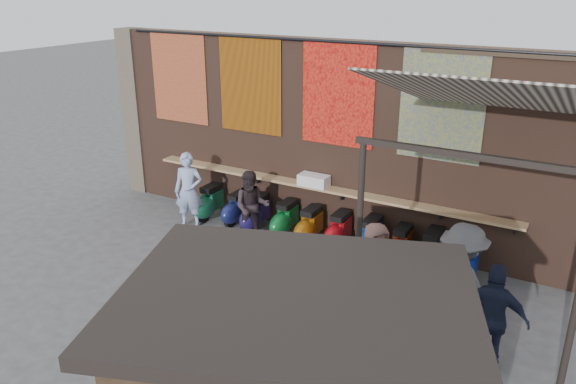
% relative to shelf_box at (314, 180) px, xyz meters
% --- Properties ---
extents(ground, '(70.00, 70.00, 0.00)m').
position_rel_shelf_box_xyz_m(ground, '(0.09, -2.30, -1.24)').
color(ground, '#474749').
rests_on(ground, ground).
extents(brick_wall, '(10.00, 0.40, 4.00)m').
position_rel_shelf_box_xyz_m(brick_wall, '(0.09, 0.40, 0.76)').
color(brick_wall, brown).
rests_on(brick_wall, ground).
extents(pier_left, '(0.50, 0.50, 4.00)m').
position_rel_shelf_box_xyz_m(pier_left, '(-5.11, 0.40, 0.76)').
color(pier_left, '#4C4238').
rests_on(pier_left, ground).
extents(eating_counter, '(8.00, 0.32, 0.05)m').
position_rel_shelf_box_xyz_m(eating_counter, '(0.09, 0.03, -0.14)').
color(eating_counter, '#9E7A51').
rests_on(eating_counter, brick_wall).
extents(shelf_box, '(0.61, 0.33, 0.23)m').
position_rel_shelf_box_xyz_m(shelf_box, '(0.00, 0.00, 0.00)').
color(shelf_box, white).
rests_on(shelf_box, eating_counter).
extents(tapestry_redgold, '(1.50, 0.02, 2.00)m').
position_rel_shelf_box_xyz_m(tapestry_redgold, '(-3.51, 0.18, 1.76)').
color(tapestry_redgold, maroon).
rests_on(tapestry_redgold, brick_wall).
extents(tapestry_sun, '(1.50, 0.02, 2.00)m').
position_rel_shelf_box_xyz_m(tapestry_sun, '(-1.61, 0.18, 1.76)').
color(tapestry_sun, '#CD660C').
rests_on(tapestry_sun, brick_wall).
extents(tapestry_orange, '(1.50, 0.02, 2.00)m').
position_rel_shelf_box_xyz_m(tapestry_orange, '(0.39, 0.18, 1.76)').
color(tapestry_orange, red).
rests_on(tapestry_orange, brick_wall).
extents(tapestry_multi, '(1.50, 0.02, 2.00)m').
position_rel_shelf_box_xyz_m(tapestry_multi, '(2.39, 0.18, 1.76)').
color(tapestry_multi, navy).
rests_on(tapestry_multi, brick_wall).
extents(hang_rail, '(9.50, 0.06, 0.06)m').
position_rel_shelf_box_xyz_m(hang_rail, '(0.09, 0.17, 2.74)').
color(hang_rail, black).
rests_on(hang_rail, brick_wall).
extents(scooter_stool_0, '(0.36, 0.81, 0.77)m').
position_rel_shelf_box_xyz_m(scooter_stool_0, '(-2.44, -0.32, -0.86)').
color(scooter_stool_0, '#165A3E').
rests_on(scooter_stool_0, ground).
extents(scooter_stool_1, '(0.33, 0.73, 0.69)m').
position_rel_shelf_box_xyz_m(scooter_stool_1, '(-1.77, -0.25, -0.89)').
color(scooter_stool_1, '#151D51').
rests_on(scooter_stool_1, ground).
extents(scooter_stool_2, '(0.36, 0.80, 0.76)m').
position_rel_shelf_box_xyz_m(scooter_stool_2, '(-1.20, -0.31, -0.86)').
color(scooter_stool_2, '#1E1751').
rests_on(scooter_stool_2, ground).
extents(scooter_stool_3, '(0.35, 0.77, 0.73)m').
position_rel_shelf_box_xyz_m(scooter_stool_3, '(-0.52, -0.25, -0.87)').
color(scooter_stool_3, '#0D5E29').
rests_on(scooter_stool_3, ground).
extents(scooter_stool_4, '(0.36, 0.79, 0.75)m').
position_rel_shelf_box_xyz_m(scooter_stool_4, '(0.10, -0.34, -0.87)').
color(scooter_stool_4, '#81480B').
rests_on(scooter_stool_4, ground).
extents(scooter_stool_5, '(0.35, 0.78, 0.74)m').
position_rel_shelf_box_xyz_m(scooter_stool_5, '(0.70, -0.26, -0.87)').
color(scooter_stool_5, maroon).
rests_on(scooter_stool_5, ground).
extents(scooter_stool_6, '(0.37, 0.83, 0.79)m').
position_rel_shelf_box_xyz_m(scooter_stool_6, '(1.39, -0.31, -0.84)').
color(scooter_stool_6, navy).
rests_on(scooter_stool_6, ground).
extents(scooter_stool_7, '(0.34, 0.76, 0.72)m').
position_rel_shelf_box_xyz_m(scooter_stool_7, '(1.99, -0.25, -0.88)').
color(scooter_stool_7, maroon).
rests_on(scooter_stool_7, ground).
extents(scooter_stool_8, '(0.38, 0.83, 0.79)m').
position_rel_shelf_box_xyz_m(scooter_stool_8, '(2.58, -0.28, -0.84)').
color(scooter_stool_8, '#105015').
rests_on(scooter_stool_8, ground).
extents(scooter_stool_9, '(0.33, 0.74, 0.70)m').
position_rel_shelf_box_xyz_m(scooter_stool_9, '(3.25, -0.30, -0.89)').
color(scooter_stool_9, navy).
rests_on(scooter_stool_9, ground).
extents(diner_left, '(0.72, 0.62, 1.67)m').
position_rel_shelf_box_xyz_m(diner_left, '(-2.53, -0.90, -0.40)').
color(diner_left, '#94A8D8').
rests_on(diner_left, ground).
extents(diner_right, '(0.91, 0.86, 1.50)m').
position_rel_shelf_box_xyz_m(diner_right, '(-1.00, -0.79, -0.49)').
color(diner_right, black).
rests_on(diner_right, ground).
extents(shopper_navy, '(0.97, 0.48, 1.60)m').
position_rel_shelf_box_xyz_m(shopper_navy, '(4.06, -2.64, -0.44)').
color(shopper_navy, black).
rests_on(shopper_navy, ground).
extents(shopper_grey, '(1.39, 1.13, 1.88)m').
position_rel_shelf_box_xyz_m(shopper_grey, '(3.50, -2.19, -0.30)').
color(shopper_grey, '#535257').
rests_on(shopper_grey, ground).
extents(shopper_tan, '(0.83, 0.88, 1.51)m').
position_rel_shelf_box_xyz_m(shopper_tan, '(2.11, -1.98, -0.49)').
color(shopper_tan, '#835C53').
rests_on(shopper_tan, ground).
extents(stall_roof, '(3.33, 2.95, 0.12)m').
position_rel_shelf_box_xyz_m(stall_roof, '(3.04, -6.25, 1.50)').
color(stall_roof, black).
rests_on(stall_roof, market_stall).
extents(stall_sign, '(1.14, 0.45, 0.50)m').
position_rel_shelf_box_xyz_m(stall_sign, '(2.71, -5.35, 0.70)').
color(stall_sign, gold).
rests_on(stall_sign, market_stall).
extents(awning_canvas, '(3.20, 3.28, 0.97)m').
position_rel_shelf_box_xyz_m(awning_canvas, '(3.59, -1.40, 2.31)').
color(awning_canvas, beige).
rests_on(awning_canvas, brick_wall).
extents(awning_ledger, '(3.30, 0.08, 0.12)m').
position_rel_shelf_box_xyz_m(awning_ledger, '(3.59, 0.19, 2.71)').
color(awning_ledger, '#33261C').
rests_on(awning_ledger, brick_wall).
extents(awning_header, '(3.00, 0.08, 0.08)m').
position_rel_shelf_box_xyz_m(awning_header, '(3.59, -2.90, 1.84)').
color(awning_header, black).
rests_on(awning_header, awning_post_left).
extents(awning_post_left, '(0.09, 0.09, 3.10)m').
position_rel_shelf_box_xyz_m(awning_post_left, '(2.19, -2.90, 0.31)').
color(awning_post_left, black).
rests_on(awning_post_left, ground).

